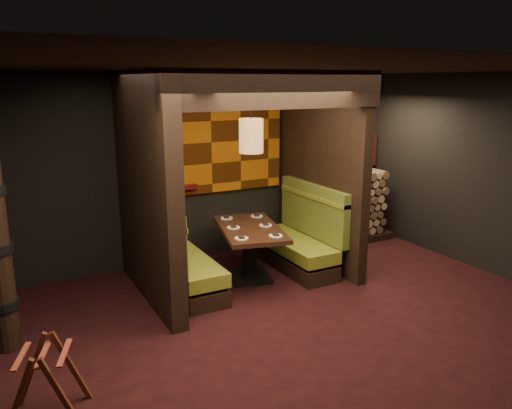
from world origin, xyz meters
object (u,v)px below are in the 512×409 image
(luggage_rack, at_px, (46,379))
(dining_table, at_px, (250,243))
(firewood_stack, at_px, (344,207))
(booth_bench_left, at_px, (179,262))
(booth_bench_right, at_px, (300,241))
(pendant_lamp, at_px, (251,136))

(luggage_rack, bearing_deg, dining_table, 33.05)
(firewood_stack, bearing_deg, dining_table, -160.88)
(firewood_stack, bearing_deg, luggage_rack, -152.66)
(firewood_stack, bearing_deg, booth_bench_left, -167.83)
(booth_bench_left, xyz_separation_m, booth_bench_right, (1.89, 0.00, 0.00))
(booth_bench_left, height_order, dining_table, booth_bench_left)
(dining_table, distance_m, pendant_lamp, 1.50)
(luggage_rack, bearing_deg, firewood_stack, 27.34)
(booth_bench_left, distance_m, luggage_rack, 2.67)
(booth_bench_right, relative_size, luggage_rack, 2.10)
(dining_table, height_order, pendant_lamp, pendant_lamp)
(booth_bench_left, xyz_separation_m, luggage_rack, (-1.85, -1.93, -0.05))
(booth_bench_right, height_order, dining_table, booth_bench_right)
(booth_bench_left, relative_size, booth_bench_right, 1.00)
(pendant_lamp, height_order, firewood_stack, pendant_lamp)
(booth_bench_left, bearing_deg, luggage_rack, -133.67)
(dining_table, height_order, firewood_stack, firewood_stack)
(dining_table, bearing_deg, firewood_stack, 19.12)
(booth_bench_right, distance_m, pendant_lamp, 1.85)
(booth_bench_right, distance_m, dining_table, 0.90)
(pendant_lamp, distance_m, luggage_rack, 3.77)
(luggage_rack, bearing_deg, booth_bench_left, 46.33)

